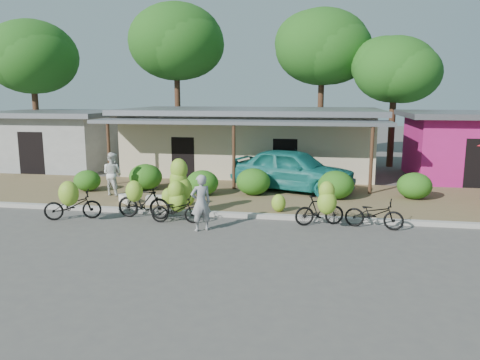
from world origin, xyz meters
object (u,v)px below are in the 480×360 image
Objects in this scene: bike_far_left at (72,203)px; bystander at (112,174)px; tree_far_center at (174,40)px; tree_center_right at (319,46)px; sack_far at (128,199)px; tree_near_right at (391,68)px; bike_right at (322,207)px; vendor at (201,203)px; tree_back_left at (30,55)px; sack_near at (158,200)px; bike_far_right at (374,214)px; teal_van at (293,170)px; bike_left at (142,200)px; bike_center at (178,196)px.

bike_far_left is 3.45m from bystander.
tree_far_center is 1.06× the size of tree_center_right.
tree_far_center is 15.17m from sack_far.
tree_near_right is 18.85m from bike_far_left.
bike_far_left is at bearing -129.99° from tree_near_right.
sack_far is 1.78m from bystander.
tree_far_center is 5.82× the size of bike_right.
vendor is (5.77, -15.86, -6.52)m from tree_far_center.
sack_far is 0.44× the size of bystander.
tree_back_left is at bearing 15.32° from bike_far_left.
bystander reaches higher than vendor.
sack_near is 2.68m from bystander.
tree_near_right is at bearing 4.08° from tree_back_left.
sack_far is at bearing 149.15° from bystander.
tree_far_center reaches higher than bike_far_right.
teal_van is at bearing -144.66° from vendor.
tree_near_right is 3.87× the size of bike_left.
bike_far_left is at bearing -133.82° from sack_near.
bike_left is 3.72m from bystander.
tree_center_right is 10.77× the size of sack_near.
bike_far_right is (1.96, -15.20, -6.51)m from tree_center_right.
tree_far_center is at bearing -176.82° from tree_center_right.
bike_right is 0.96× the size of vendor.
bike_center is 1.17× the size of vendor.
bystander is at bearing 133.35° from sack_far.
tree_center_right is 16.59m from bike_right.
tree_center_right is at bearing 14.78° from teal_van.
vendor is at bearing -48.78° from sack_near.
tree_center_right reaches higher than bystander.
tree_far_center is at bearing 16.83° from bike_left.
sack_far is (-6.73, -13.70, -6.72)m from tree_center_right.
bystander is (-0.16, 3.42, 0.39)m from bike_far_left.
tree_back_left is 11.23× the size of sack_far.
vendor reaches higher than sack_near.
bike_left is (11.51, -11.88, -5.73)m from tree_back_left.
tree_far_center is 16.90m from bike_center.
tree_near_right is at bearing -149.45° from vendor.
bike_center is at bearing -42.90° from tree_back_left.
tree_back_left is 17.50m from bike_left.
bike_far_right is (7.45, 0.17, -0.16)m from bike_left.
tree_far_center is at bearing 99.74° from sack_far.
bystander is at bearing 46.48° from bike_center.
bike_far_left is (-7.69, -15.94, -6.39)m from tree_center_right.
tree_back_left reaches higher than bike_far_right.
teal_van is (-2.80, 4.79, 0.53)m from bike_far_right.
bike_right is at bearing -105.24° from tree_near_right.
sack_far is (-10.74, -11.70, -5.26)m from tree_near_right.
bike_right reaches higher than bike_far_left.
tree_far_center reaches higher than tree_back_left.
teal_van reaches higher than bystander.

